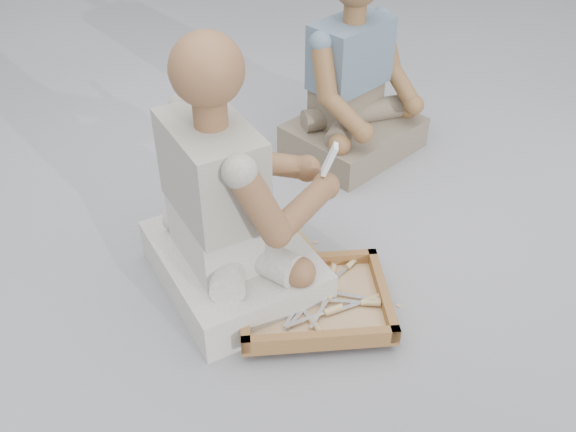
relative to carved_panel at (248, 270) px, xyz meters
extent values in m
plane|color=#A2A1A7|center=(0.21, -0.26, -0.02)|extent=(60.00, 60.00, 0.00)
cube|color=#A1833E|center=(0.00, 0.00, 0.00)|extent=(0.65, 0.52, 0.04)
cube|color=brown|center=(0.20, -0.26, 0.03)|extent=(0.58, 0.49, 0.02)
cube|color=brown|center=(0.22, -0.06, 0.06)|extent=(0.53, 0.09, 0.05)
cube|color=brown|center=(0.18, -0.46, 0.06)|extent=(0.53, 0.09, 0.05)
cube|color=brown|center=(0.45, -0.29, 0.06)|extent=(0.08, 0.43, 0.05)
cube|color=brown|center=(-0.05, -0.23, 0.06)|extent=(0.08, 0.43, 0.05)
cube|color=tan|center=(0.20, -0.26, 0.04)|extent=(0.51, 0.41, 0.01)
cube|color=silver|center=(0.29, -0.29, 0.06)|extent=(0.15, 0.06, 0.00)
cylinder|color=tan|center=(0.39, -0.33, 0.06)|extent=(0.07, 0.04, 0.02)
cube|color=silver|center=(0.15, -0.28, 0.05)|extent=(0.06, 0.15, 0.00)
cylinder|color=tan|center=(0.18, -0.39, 0.05)|extent=(0.04, 0.07, 0.02)
cube|color=silver|center=(0.13, -0.33, 0.05)|extent=(0.12, 0.12, 0.00)
cylinder|color=tan|center=(0.20, -0.25, 0.05)|extent=(0.07, 0.06, 0.02)
cube|color=silver|center=(0.20, -0.34, 0.06)|extent=(0.10, 0.13, 0.00)
cylinder|color=tan|center=(0.27, -0.25, 0.06)|extent=(0.06, 0.07, 0.02)
cube|color=silver|center=(0.13, -0.28, 0.05)|extent=(0.10, 0.13, 0.00)
cylinder|color=tan|center=(0.20, -0.19, 0.05)|extent=(0.06, 0.07, 0.02)
cube|color=silver|center=(0.30, -0.33, 0.05)|extent=(0.15, 0.05, 0.00)
cylinder|color=tan|center=(0.40, -0.30, 0.05)|extent=(0.07, 0.04, 0.02)
cube|color=silver|center=(0.15, -0.36, 0.06)|extent=(0.15, 0.05, 0.00)
cylinder|color=tan|center=(0.25, -0.33, 0.06)|extent=(0.07, 0.04, 0.02)
cube|color=silver|center=(0.25, -0.24, 0.06)|extent=(0.08, 0.14, 0.00)
cylinder|color=tan|center=(0.30, -0.14, 0.06)|extent=(0.05, 0.07, 0.02)
cube|color=silver|center=(0.33, -0.27, 0.05)|extent=(0.14, 0.08, 0.00)
cylinder|color=tan|center=(0.43, -0.32, 0.05)|extent=(0.07, 0.05, 0.02)
cube|color=silver|center=(0.30, -0.17, 0.06)|extent=(0.13, 0.10, 0.00)
cylinder|color=tan|center=(0.39, -0.10, 0.06)|extent=(0.07, 0.06, 0.02)
cube|color=silver|center=(0.12, -0.31, 0.05)|extent=(0.10, 0.13, 0.00)
cylinder|color=tan|center=(0.18, -0.22, 0.05)|extent=(0.06, 0.07, 0.02)
cube|color=tan|center=(0.30, 0.13, -0.02)|extent=(0.02, 0.02, 0.00)
cube|color=tan|center=(0.15, -0.40, -0.02)|extent=(0.02, 0.02, 0.00)
cube|color=tan|center=(0.12, 0.13, -0.02)|extent=(0.02, 0.02, 0.00)
cube|color=tan|center=(-0.10, -0.28, -0.02)|extent=(0.02, 0.02, 0.00)
cube|color=tan|center=(0.00, 0.04, -0.02)|extent=(0.02, 0.02, 0.00)
cube|color=tan|center=(0.22, -0.32, -0.02)|extent=(0.02, 0.02, 0.00)
cube|color=tan|center=(-0.04, -0.08, -0.02)|extent=(0.02, 0.02, 0.00)
cube|color=tan|center=(0.52, -0.29, -0.02)|extent=(0.02, 0.02, 0.00)
cube|color=tan|center=(0.19, -0.19, -0.02)|extent=(0.02, 0.02, 0.00)
cube|color=tan|center=(-0.13, 0.05, -0.02)|extent=(0.02, 0.02, 0.00)
cube|color=tan|center=(0.21, -0.05, -0.02)|extent=(0.02, 0.02, 0.00)
cube|color=beige|center=(-0.06, -0.03, 0.06)|extent=(0.68, 0.77, 0.17)
cube|color=beige|center=(-0.12, -0.05, 0.25)|extent=(0.32, 0.41, 0.20)
cube|color=#9F9A8C|center=(-0.11, -0.05, 0.52)|extent=(0.35, 0.46, 0.33)
sphere|color=brown|center=(-0.10, -0.05, 0.87)|extent=(0.23, 0.23, 0.23)
sphere|color=brown|center=(0.26, 0.14, 0.35)|extent=(0.10, 0.10, 0.10)
sphere|color=brown|center=(0.30, 0.01, 0.35)|extent=(0.10, 0.10, 0.10)
cube|color=#716151|center=(0.66, 0.80, 0.06)|extent=(0.76, 0.72, 0.16)
cube|color=#716151|center=(0.63, 0.85, 0.23)|extent=(0.39, 0.35, 0.19)
cube|color=slate|center=(0.63, 0.85, 0.48)|extent=(0.44, 0.39, 0.31)
sphere|color=brown|center=(0.93, 0.73, 0.24)|extent=(0.10, 0.10, 0.10)
sphere|color=brown|center=(0.62, 0.53, 0.24)|extent=(0.10, 0.10, 0.10)
cube|color=white|center=(0.31, 0.01, 0.46)|extent=(0.07, 0.06, 0.12)
cube|color=black|center=(0.31, 0.01, 0.47)|extent=(0.03, 0.04, 0.04)
camera|label=1|loc=(-0.23, -1.85, 1.70)|focal=40.00mm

